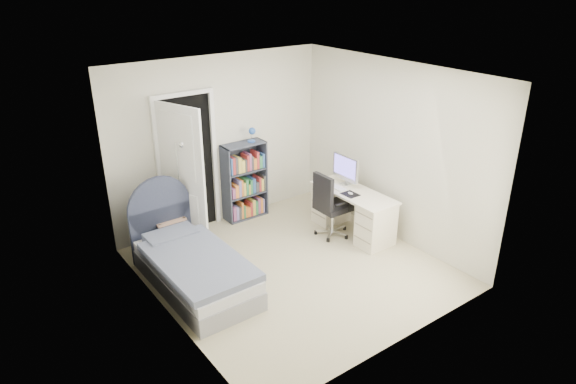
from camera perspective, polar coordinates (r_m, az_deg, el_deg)
room_shell at (r=6.17m, az=0.62°, el=1.49°), size 3.50×3.70×2.60m
door at (r=7.14m, az=-11.50°, el=2.28°), size 0.92×0.79×2.06m
bed at (r=6.40m, az=-10.61°, el=-8.02°), size 0.90×1.87×1.15m
nightstand at (r=7.15m, az=-13.36°, el=-3.52°), size 0.40×0.40×0.60m
floor_lamp at (r=7.10m, az=-11.57°, el=-1.45°), size 0.22×0.22×1.53m
bookcase at (r=7.87m, az=-4.78°, el=1.00°), size 0.67×0.29×1.42m
desk at (r=7.50m, az=7.16°, el=-1.98°), size 0.54×1.34×1.10m
office_chair at (r=7.28m, az=4.58°, el=-1.16°), size 0.49×0.50×0.97m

